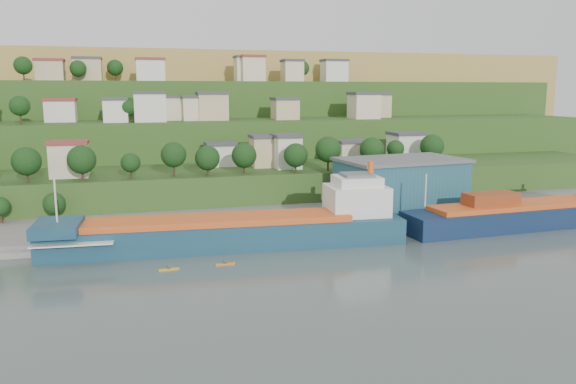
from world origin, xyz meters
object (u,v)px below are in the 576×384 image
object	(u,v)px
cargo_ship_far	(537,215)
kayak_orange	(225,263)
cargo_ship_near	(240,232)
warehouse	(401,183)

from	to	relation	value
cargo_ship_far	kayak_orange	size ratio (longest dim) A/B	17.64
cargo_ship_near	warehouse	size ratio (longest dim) A/B	2.25
cargo_ship_far	kayak_orange	distance (m)	77.07
kayak_orange	cargo_ship_near	bearing A→B (deg)	66.88
cargo_ship_near	kayak_orange	xyz separation A→B (m)	(-4.96, -11.75, -2.74)
cargo_ship_near	cargo_ship_far	size ratio (longest dim) A/B	1.16
cargo_ship_far	warehouse	xyz separation A→B (m)	(-26.20, 19.15, 5.72)
kayak_orange	cargo_ship_far	bearing A→B (deg)	7.35
warehouse	kayak_orange	size ratio (longest dim) A/B	9.13
cargo_ship_near	cargo_ship_far	world-z (taller)	cargo_ship_near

